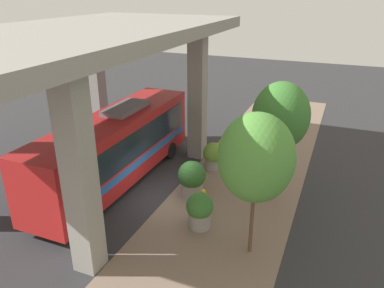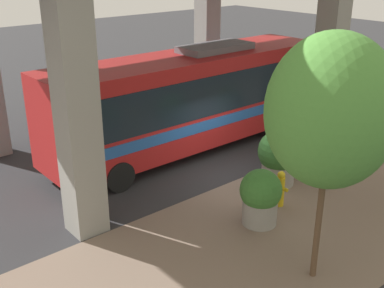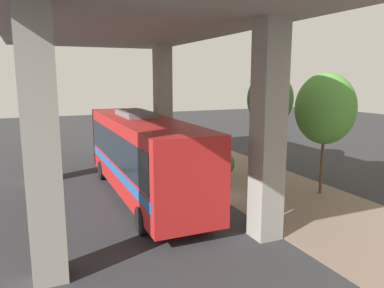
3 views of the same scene
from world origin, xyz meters
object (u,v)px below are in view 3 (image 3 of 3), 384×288
at_px(bus, 143,152).
at_px(planter_front, 195,158).
at_px(fire_hydrant, 250,178).
at_px(planter_middle, 269,178).
at_px(street_tree_near, 325,109).
at_px(street_tree_far, 270,99).
at_px(planter_back, 221,167).

relative_size(bus, planter_front, 7.42).
xyz_separation_m(fire_hydrant, planter_middle, (-0.29, 1.21, 0.27)).
bearing_deg(bus, street_tree_near, 159.61).
distance_m(street_tree_near, street_tree_far, 4.40).
bearing_deg(planter_middle, planter_back, -60.31).
relative_size(planter_front, planter_back, 0.85).
xyz_separation_m(planter_back, street_tree_near, (-3.73, 3.09, 3.09)).
distance_m(fire_hydrant, planter_back, 1.56).
xyz_separation_m(planter_back, street_tree_far, (-3.78, -1.31, 3.27)).
bearing_deg(bus, planter_front, -140.16).
height_order(bus, planter_middle, bus).
distance_m(planter_front, street_tree_far, 5.48).
bearing_deg(street_tree_near, street_tree_far, -90.67).
height_order(planter_back, street_tree_far, street_tree_far).
bearing_deg(street_tree_far, fire_hydrant, 41.26).
distance_m(bus, planter_back, 4.28).
distance_m(bus, planter_middle, 5.98).
relative_size(planter_middle, street_tree_near, 0.29).
relative_size(bus, planter_back, 6.30).
distance_m(planter_middle, planter_back, 2.66).
height_order(fire_hydrant, planter_back, planter_back).
xyz_separation_m(fire_hydrant, street_tree_near, (-2.70, 1.99, 3.47)).
bearing_deg(planter_back, fire_hydrant, 132.99).
height_order(planter_back, street_tree_near, street_tree_near).
distance_m(planter_front, planter_back, 3.25).
bearing_deg(planter_back, planter_front, -89.60).
height_order(planter_front, planter_middle, planter_middle).
height_order(bus, planter_back, bus).
bearing_deg(planter_front, street_tree_near, 120.61).
distance_m(planter_front, planter_middle, 5.72).
relative_size(bus, street_tree_far, 1.99).
distance_m(planter_front, street_tree_near, 8.05).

